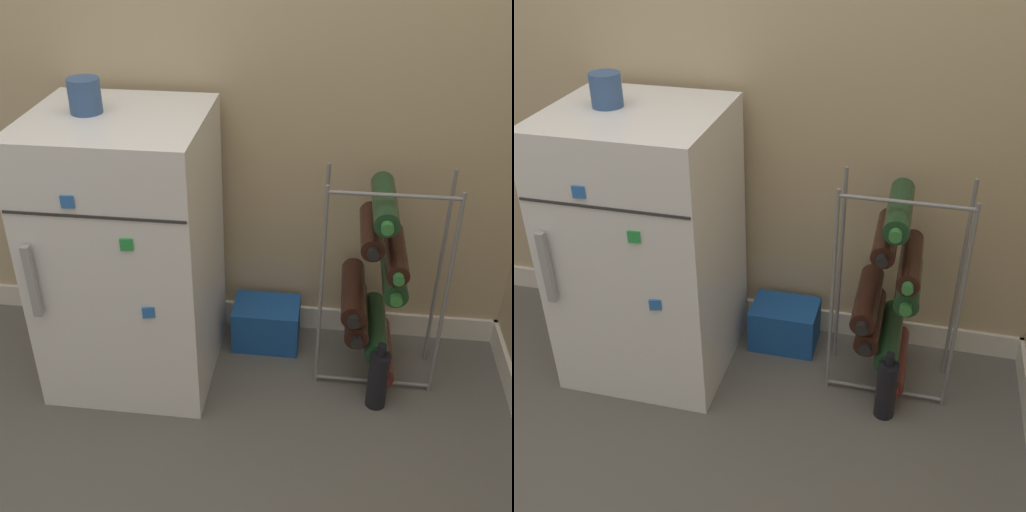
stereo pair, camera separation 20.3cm
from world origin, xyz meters
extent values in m
plane|color=#56544F|center=(0.00, 0.00, 0.00)|extent=(14.00, 14.00, 0.00)
cube|color=silver|center=(0.00, 0.60, 0.04)|extent=(6.66, 0.01, 0.09)
cube|color=white|center=(-0.43, 0.32, 0.45)|extent=(0.52, 0.50, 0.90)
cube|color=#2D2D2D|center=(-0.43, 0.07, 0.71)|extent=(0.51, 0.00, 0.01)
cube|color=#9E9EA3|center=(-0.63, 0.05, 0.50)|extent=(0.02, 0.02, 0.23)
cube|color=blue|center=(-0.49, 0.07, 0.75)|extent=(0.04, 0.01, 0.04)
cube|color=blue|center=(-0.30, 0.07, 0.41)|extent=(0.04, 0.01, 0.04)
cube|color=green|center=(-0.35, 0.07, 0.63)|extent=(0.04, 0.01, 0.04)
cylinder|color=slate|center=(0.18, 0.30, 0.37)|extent=(0.01, 0.01, 0.73)
cylinder|color=slate|center=(0.56, 0.30, 0.37)|extent=(0.01, 0.01, 0.73)
cylinder|color=slate|center=(0.18, 0.46, 0.37)|extent=(0.01, 0.01, 0.73)
cylinder|color=slate|center=(0.56, 0.46, 0.37)|extent=(0.01, 0.01, 0.73)
cylinder|color=slate|center=(0.37, 0.30, 0.02)|extent=(0.38, 0.01, 0.01)
cylinder|color=slate|center=(0.37, 0.30, 0.71)|extent=(0.38, 0.01, 0.01)
cylinder|color=#56231E|center=(0.40, 0.38, 0.09)|extent=(0.07, 0.30, 0.07)
cylinder|color=red|center=(0.40, 0.22, 0.09)|extent=(0.03, 0.02, 0.03)
cylinder|color=#19381E|center=(0.37, 0.38, 0.19)|extent=(0.08, 0.31, 0.08)
cylinder|color=gold|center=(0.37, 0.21, 0.19)|extent=(0.04, 0.02, 0.04)
cylinder|color=black|center=(0.30, 0.38, 0.24)|extent=(0.08, 0.29, 0.08)
cylinder|color=black|center=(0.30, 0.22, 0.24)|extent=(0.04, 0.02, 0.04)
cylinder|color=black|center=(0.29, 0.38, 0.32)|extent=(0.08, 0.30, 0.08)
cylinder|color=black|center=(0.29, 0.22, 0.32)|extent=(0.04, 0.02, 0.04)
cylinder|color=#19381E|center=(0.41, 0.38, 0.40)|extent=(0.08, 0.26, 0.08)
cylinder|color=#2D7033|center=(0.41, 0.24, 0.40)|extent=(0.04, 0.02, 0.04)
cylinder|color=black|center=(0.41, 0.38, 0.48)|extent=(0.07, 0.29, 0.07)
cylinder|color=#2D7033|center=(0.41, 0.22, 0.48)|extent=(0.03, 0.02, 0.03)
cylinder|color=black|center=(0.33, 0.38, 0.55)|extent=(0.07, 0.26, 0.07)
cylinder|color=black|center=(0.33, 0.24, 0.55)|extent=(0.03, 0.02, 0.03)
cylinder|color=#19381E|center=(0.35, 0.38, 0.65)|extent=(0.07, 0.30, 0.07)
cylinder|color=#2D7033|center=(0.35, 0.22, 0.65)|extent=(0.04, 0.02, 0.04)
cube|color=#194C9E|center=(-0.01, 0.49, 0.08)|extent=(0.24, 0.17, 0.16)
cylinder|color=#335184|center=(-0.52, 0.33, 0.95)|extent=(0.09, 0.09, 0.10)
cylinder|color=black|center=(0.38, 0.21, 0.10)|extent=(0.07, 0.07, 0.21)
cylinder|color=black|center=(0.38, 0.21, 0.23)|extent=(0.03, 0.03, 0.04)
camera|label=1|loc=(0.19, -1.38, 1.50)|focal=45.00mm
camera|label=2|loc=(0.39, -1.34, 1.50)|focal=45.00mm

